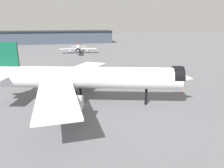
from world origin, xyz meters
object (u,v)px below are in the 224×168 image
at_px(airliner_far_taxiway, 78,48).
at_px(traffic_cone_near_nose, 183,90).
at_px(baggage_tug_wing, 119,73).
at_px(airliner_near_gate, 86,78).

distance_m(airliner_far_taxiway, traffic_cone_near_nose, 119.32).
bearing_deg(traffic_cone_near_nose, baggage_tug_wing, 114.03).
bearing_deg(airliner_far_taxiway, airliner_near_gate, 2.30).
height_order(airliner_far_taxiway, traffic_cone_near_nose, airliner_far_taxiway).
bearing_deg(baggage_tug_wing, airliner_far_taxiway, -27.24).
distance_m(airliner_far_taxiway, baggage_tug_wing, 84.59).
distance_m(airliner_near_gate, traffic_cone_near_nose, 40.06).
bearing_deg(baggage_tug_wing, airliner_near_gate, 112.51).
relative_size(airliner_far_taxiway, traffic_cone_near_nose, 60.92).
relative_size(airliner_far_taxiway, baggage_tug_wing, 10.48).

